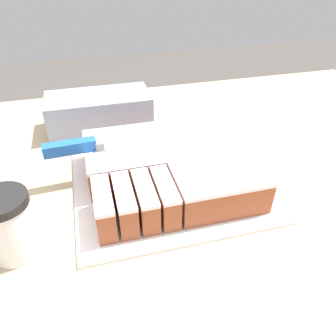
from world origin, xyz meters
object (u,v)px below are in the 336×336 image
(knife, at_px, (97,144))
(coffee_cup, at_px, (9,226))
(storage_box, at_px, (100,111))
(cake, at_px, (169,167))
(cake_board, at_px, (168,182))

(knife, relative_size, coffee_cup, 3.08)
(knife, xyz_separation_m, storage_box, (0.02, 0.22, -0.04))
(knife, bearing_deg, cake, -25.59)
(cake, bearing_deg, storage_box, 111.63)
(cake, distance_m, storage_box, 0.29)
(knife, bearing_deg, cake_board, -27.27)
(coffee_cup, xyz_separation_m, storage_box, (0.16, 0.38, -0.01))
(cake, bearing_deg, cake_board, -137.80)
(cake, xyz_separation_m, storage_box, (-0.11, 0.27, 0.01))
(cake_board, bearing_deg, knife, 156.27)
(knife, height_order, coffee_cup, coffee_cup)
(cake, bearing_deg, knife, 157.95)
(cake_board, bearing_deg, cake, 42.20)
(cake_board, bearing_deg, storage_box, 110.82)
(cake_board, distance_m, coffee_cup, 0.29)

